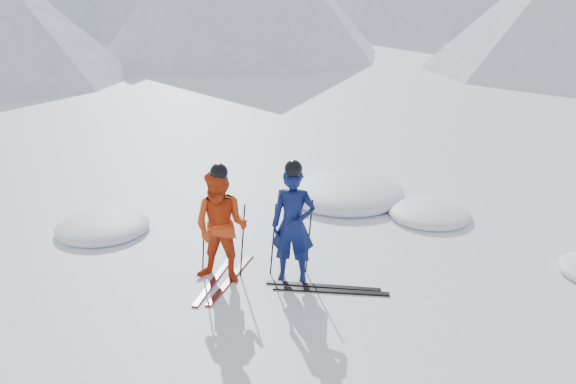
{
  "coord_description": "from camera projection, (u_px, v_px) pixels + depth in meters",
  "views": [
    {
      "loc": [
        -1.69,
        -8.62,
        4.42
      ],
      "look_at": [
        -1.58,
        0.5,
        1.1
      ],
      "focal_mm": 38.0,
      "sensor_mm": 36.0,
      "label": 1
    }
  ],
  "objects": [
    {
      "name": "ski_loose_b",
      "position": [
        331.0,
        291.0,
        8.89
      ],
      "size": [
        1.7,
        0.31,
        0.03
      ],
      "primitive_type": "cube",
      "rotation": [
        0.0,
        0.0,
        1.44
      ],
      "color": "black",
      "rests_on": "ground"
    },
    {
      "name": "ski_worn_right",
      "position": [
        231.0,
        279.0,
        9.25
      ],
      "size": [
        0.62,
        1.64,
        0.03
      ],
      "primitive_type": "cube",
      "rotation": [
        0.0,
        0.0,
        -0.32
      ],
      "color": "black",
      "rests_on": "ground"
    },
    {
      "name": "ground",
      "position": [
        388.0,
        268.0,
        9.63
      ],
      "size": [
        160.0,
        160.0,
        0.0
      ],
      "primitive_type": "plane",
      "color": "white",
      "rests_on": "ground"
    },
    {
      "name": "pole_blue_right",
      "position": [
        309.0,
        236.0,
        9.31
      ],
      "size": [
        0.12,
        0.07,
        1.19
      ],
      "primitive_type": "cylinder",
      "rotation": [
        -0.04,
        0.08,
        0.0
      ],
      "color": "black",
      "rests_on": "ground"
    },
    {
      "name": "skier_red",
      "position": [
        221.0,
        227.0,
        8.96
      ],
      "size": [
        0.99,
        0.87,
        1.74
      ],
      "primitive_type": "imported",
      "rotation": [
        0.0,
        0.0,
        -0.28
      ],
      "color": "red",
      "rests_on": "ground"
    },
    {
      "name": "ski_loose_a",
      "position": [
        323.0,
        286.0,
        9.03
      ],
      "size": [
        1.69,
        0.36,
        0.03
      ],
      "primitive_type": "cube",
      "rotation": [
        0.0,
        0.0,
        1.41
      ],
      "color": "black",
      "rests_on": "ground"
    },
    {
      "name": "pole_red_right",
      "position": [
        243.0,
        241.0,
        9.2
      ],
      "size": [
        0.12,
        0.08,
        1.16
      ],
      "primitive_type": "cylinder",
      "rotation": [
        -0.05,
        0.08,
        0.0
      ],
      "color": "black",
      "rests_on": "ground"
    },
    {
      "name": "pole_red_left",
      "position": [
        204.0,
        238.0,
        9.29
      ],
      "size": [
        0.12,
        0.09,
        1.16
      ],
      "primitive_type": "cylinder",
      "rotation": [
        0.06,
        0.08,
        0.0
      ],
      "color": "black",
      "rests_on": "ground"
    },
    {
      "name": "ski_worn_left",
      "position": [
        215.0,
        279.0,
        9.25
      ],
      "size": [
        0.51,
        1.67,
        0.03
      ],
      "primitive_type": "cube",
      "rotation": [
        0.0,
        0.0,
        -0.25
      ],
      "color": "black",
      "rests_on": "ground"
    },
    {
      "name": "snow_lumps",
      "position": [
        334.0,
        212.0,
        11.87
      ],
      "size": [
        9.68,
        5.3,
        0.54
      ],
      "color": "white",
      "rests_on": "ground"
    },
    {
      "name": "skier_blue",
      "position": [
        293.0,
        225.0,
        8.97
      ],
      "size": [
        0.72,
        0.54,
        1.78
      ],
      "primitive_type": "imported",
      "rotation": [
        0.0,
        0.0,
        -0.19
      ],
      "color": "#0C164A",
      "rests_on": "ground"
    },
    {
      "name": "pole_blue_left",
      "position": [
        273.0,
        239.0,
        9.21
      ],
      "size": [
        0.12,
        0.08,
        1.19
      ],
      "primitive_type": "cylinder",
      "rotation": [
        0.05,
        0.08,
        0.0
      ],
      "color": "black",
      "rests_on": "ground"
    }
  ]
}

